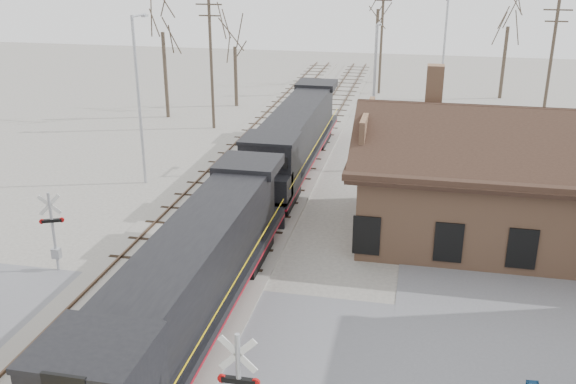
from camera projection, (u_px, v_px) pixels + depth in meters
The scene contains 17 objects.
ground at pixel (185, 350), 22.22m from camera, with size 140.00×140.00×0.00m, color #A7A297.
road at pixel (185, 349), 22.22m from camera, with size 60.00×9.00×0.03m, color slate.
track_main at pixel (279, 196), 35.93m from camera, with size 3.40×90.00×0.24m.
track_siding at pixel (202, 190), 36.79m from camera, with size 3.40×90.00×0.24m.
depot at pixel (514, 191), 30.07m from camera, with size 15.20×9.31×7.90m.
locomotive_lead at pixel (186, 289), 21.84m from camera, with size 2.77×18.53×4.11m.
locomotive_trailing at pixel (294, 140), 39.07m from camera, with size 2.77×18.53×3.89m.
crossbuck_far at pixel (54, 234), 27.15m from camera, with size 0.97×0.48×3.58m.
streetlight_a at pixel (139, 93), 36.42m from camera, with size 0.25×2.04×9.68m.
streetlight_b at pixel (374, 91), 38.73m from camera, with size 0.25×2.04×8.97m.
streetlight_c at pixel (444, 51), 52.35m from camera, with size 0.25×2.04×9.37m.
utility_pole_a at pixel (211, 60), 48.11m from camera, with size 2.00×0.24×10.08m.
utility_pole_b at pixel (382, 37), 60.22m from camera, with size 2.00×0.24×10.25m.
utility_pole_c at pixel (550, 64), 47.03m from camera, with size 2.00×0.24×9.80m.
tree_a at pixel (162, 17), 50.44m from camera, with size 4.60×4.60×11.26m.
tree_b at pixel (235, 37), 54.98m from camera, with size 3.46×3.46×8.47m.
tree_d at pixel (509, 14), 57.35m from camera, with size 4.36×4.36×10.67m.
Camera 1 is at (7.36, -17.72, 12.98)m, focal length 40.00 mm.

